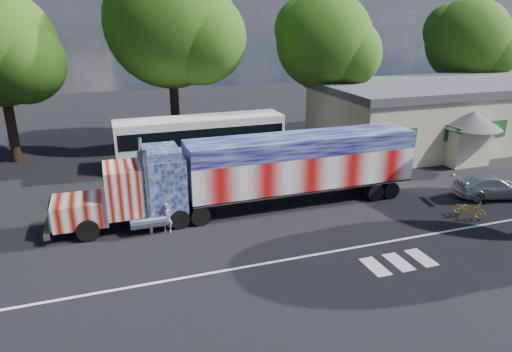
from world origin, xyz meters
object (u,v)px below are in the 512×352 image
object	(u,v)px
semi_truck	(260,171)
tree_ne_a	(326,42)
coach_bus	(201,140)
parked_car	(491,186)
bicycle	(469,209)
tree_far_ne	(469,41)
woman	(167,218)
tree_n_mid	(172,23)

from	to	relation	value
semi_truck	tree_ne_a	size ratio (longest dim) A/B	1.65
coach_bus	parked_car	bearing A→B (deg)	-38.30
coach_bus	semi_truck	bearing A→B (deg)	-81.23
bicycle	tree_ne_a	bearing A→B (deg)	60.48
parked_car	bicycle	world-z (taller)	parked_car
coach_bus	bicycle	xyz separation A→B (m)	(11.68, -13.76, -1.37)
tree_far_ne	bicycle	bearing A→B (deg)	-130.42
coach_bus	tree_ne_a	xyz separation A→B (m)	(11.47, 3.50, 6.47)
woman	tree_ne_a	size ratio (longest dim) A/B	0.13
bicycle	semi_truck	bearing A→B (deg)	124.96
parked_car	woman	xyz separation A→B (m)	(-19.06, 1.49, 0.12)
tree_n_mid	tree_far_ne	xyz separation A→B (m)	(29.45, 1.28, -1.84)
bicycle	coach_bus	bearing A→B (deg)	100.12
woman	tree_far_ne	size ratio (longest dim) A/B	0.13
bicycle	tree_ne_a	xyz separation A→B (m)	(-0.21, 17.26, 7.85)
coach_bus	parked_car	world-z (taller)	coach_bus
parked_car	tree_far_ne	bearing A→B (deg)	-24.13
coach_bus	woman	bearing A→B (deg)	-111.21
coach_bus	tree_far_ne	size ratio (longest dim) A/B	1.00
tree_n_mid	coach_bus	bearing A→B (deg)	-80.95
semi_truck	parked_car	xyz separation A→B (m)	(13.65, -2.88, -1.57)
semi_truck	tree_ne_a	xyz separation A→B (m)	(10.09, 12.50, 6.06)
tree_n_mid	parked_car	bearing A→B (deg)	-46.70
semi_truck	tree_far_ne	distance (m)	31.74
tree_n_mid	tree_far_ne	size ratio (longest dim) A/B	1.22
parked_car	tree_far_ne	world-z (taller)	tree_far_ne
bicycle	tree_n_mid	bearing A→B (deg)	93.52
tree_n_mid	woman	bearing A→B (deg)	-101.99
woman	tree_far_ne	xyz separation A→B (m)	(32.70, 16.57, 7.17)
semi_truck	bicycle	size ratio (longest dim) A/B	12.19
parked_car	bicycle	xyz separation A→B (m)	(-3.35, -1.89, -0.22)
woman	tree_n_mid	size ratio (longest dim) A/B	0.10
bicycle	tree_ne_a	size ratio (longest dim) A/B	0.14
semi_truck	tree_n_mid	bearing A→B (deg)	98.87
parked_car	tree_far_ne	size ratio (longest dim) A/B	0.37
tree_far_ne	tree_ne_a	bearing A→B (deg)	-171.12
tree_ne_a	tree_far_ne	distance (m)	17.41
woman	bicycle	xyz separation A→B (m)	(15.71, -3.38, -0.33)
bicycle	tree_far_ne	size ratio (longest dim) A/B	0.14
coach_bus	tree_ne_a	distance (m)	13.63
woman	semi_truck	bearing A→B (deg)	34.65
tree_far_ne	coach_bus	bearing A→B (deg)	-167.82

